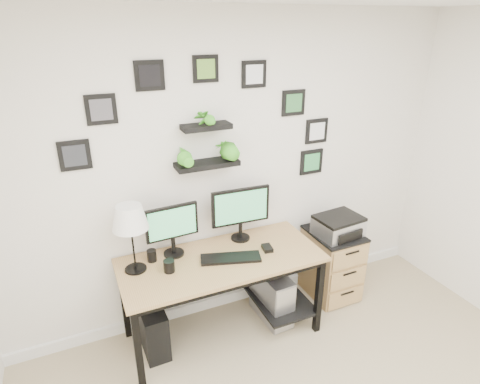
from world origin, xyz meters
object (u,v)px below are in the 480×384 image
monitor_left (172,227)px  monitor_right (241,210)px  pc_tower_grey (272,296)px  pc_tower_black (153,328)px  file_cabinet (332,263)px  desk (224,268)px  printer (338,226)px  mug (169,266)px  table_lamp (130,219)px

monitor_left → monitor_right: bearing=1.1°
monitor_right → pc_tower_grey: (0.21, -0.20, -0.80)m
monitor_right → pc_tower_grey: monitor_right is taller
pc_tower_black → pc_tower_grey: size_ratio=0.86×
pc_tower_black → file_cabinet: size_ratio=0.61×
desk → pc_tower_grey: size_ratio=3.38×
pc_tower_grey → file_cabinet: bearing=6.6°
desk → printer: 1.14m
mug → pc_tower_black: mug is taller
table_lamp → printer: size_ratio=1.25×
monitor_right → table_lamp: bearing=-173.7°
monitor_left → monitor_right: 0.59m
desk → printer: size_ratio=3.75×
mug → monitor_right: bearing=18.3°
table_lamp → mug: 0.46m
mug → desk: bearing=5.6°
monitor_left → pc_tower_black: size_ratio=1.05×
monitor_left → table_lamp: bearing=-164.5°
pc_tower_grey → mug: bearing=-178.6°
pc_tower_black → pc_tower_grey: pc_tower_grey is taller
desk → mug: bearing=-174.4°
table_lamp → printer: bearing=-2.0°
mug → pc_tower_black: 0.62m
file_cabinet → monitor_right: bearing=172.2°
file_cabinet → monitor_left: bearing=175.7°
pc_tower_black → printer: 1.84m
desk → pc_tower_black: desk is taller
pc_tower_black → pc_tower_grey: 1.06m
mug → pc_tower_grey: bearing=1.4°
monitor_right → mug: 0.76m
desk → pc_tower_grey: bearing=-2.9°
table_lamp → mug: size_ratio=5.64×
monitor_left → pc_tower_grey: size_ratio=0.91×
desk → table_lamp: (-0.68, 0.08, 0.55)m
monitor_left → monitor_right: (0.59, 0.01, 0.03)m
monitor_right → mug: monitor_right is taller
desk → table_lamp: bearing=173.3°
desk → file_cabinet: size_ratio=2.39×
desk → file_cabinet: desk is taller
table_lamp → mug: (0.23, -0.13, -0.38)m
mug → pc_tower_black: (-0.16, 0.08, -0.59)m
table_lamp → file_cabinet: bearing=-0.7°
desk → pc_tower_black: bearing=177.0°
table_lamp → pc_tower_black: 0.98m
mug → printer: (1.59, 0.06, -0.03)m
table_lamp → pc_tower_black: size_ratio=1.31×
monitor_right → pc_tower_black: size_ratio=1.24×
file_cabinet → mug: bearing=-176.3°
monitor_left → printer: 1.52m
desk → mug: (-0.46, -0.04, 0.17)m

